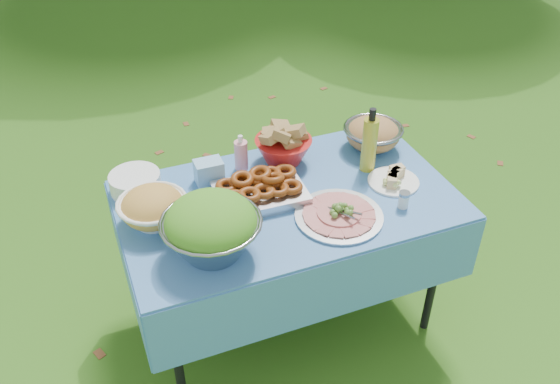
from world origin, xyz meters
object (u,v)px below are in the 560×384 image
at_px(picnic_table, 287,262).
at_px(bread_bowl, 283,145).
at_px(charcuterie_platter, 339,209).
at_px(plate_stack, 135,182).
at_px(salad_bowl, 211,227).
at_px(oil_bottle, 370,140).
at_px(pasta_bowl_steel, 373,134).

distance_m(picnic_table, bread_bowl, 0.56).
height_order(bread_bowl, charcuterie_platter, bread_bowl).
bearing_deg(plate_stack, salad_bowl, -68.73).
bearing_deg(oil_bottle, pasta_bowl_steel, 54.85).
bearing_deg(oil_bottle, bread_bowl, 148.46).
xyz_separation_m(bread_bowl, pasta_bowl_steel, (0.45, -0.05, -0.01)).
height_order(picnic_table, pasta_bowl_steel, pasta_bowl_steel).
bearing_deg(oil_bottle, plate_stack, 167.47).
bearing_deg(picnic_table, salad_bowl, -151.80).
height_order(picnic_table, salad_bowl, salad_bowl).
relative_size(picnic_table, charcuterie_platter, 3.90).
bearing_deg(salad_bowl, oil_bottle, 19.26).
height_order(salad_bowl, charcuterie_platter, salad_bowl).
bearing_deg(salad_bowl, charcuterie_platter, 1.45).
distance_m(bread_bowl, oil_bottle, 0.40).
bearing_deg(pasta_bowl_steel, picnic_table, -156.53).
bearing_deg(salad_bowl, plate_stack, 111.27).
distance_m(picnic_table, oil_bottle, 0.70).
height_order(picnic_table, charcuterie_platter, charcuterie_platter).
distance_m(picnic_table, pasta_bowl_steel, 0.75).
bearing_deg(picnic_table, bread_bowl, 71.90).
relative_size(salad_bowl, bread_bowl, 1.43).
bearing_deg(plate_stack, picnic_table, -26.82).
relative_size(plate_stack, pasta_bowl_steel, 0.79).
xyz_separation_m(plate_stack, oil_bottle, (1.04, -0.23, 0.12)).
bearing_deg(pasta_bowl_steel, charcuterie_platter, -132.08).
relative_size(plate_stack, charcuterie_platter, 0.61).
relative_size(bread_bowl, charcuterie_platter, 0.73).
xyz_separation_m(salad_bowl, pasta_bowl_steel, (0.95, 0.45, -0.05)).
distance_m(pasta_bowl_steel, oil_bottle, 0.21).
height_order(pasta_bowl_steel, oil_bottle, oil_bottle).
xyz_separation_m(plate_stack, bread_bowl, (0.70, -0.02, 0.05)).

